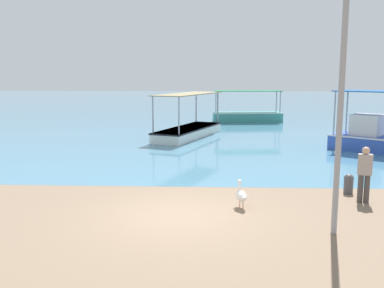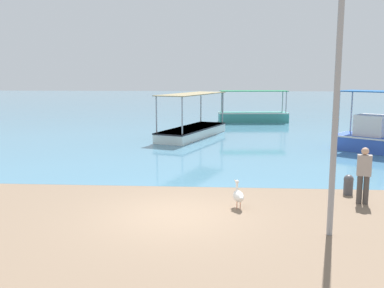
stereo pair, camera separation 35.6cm
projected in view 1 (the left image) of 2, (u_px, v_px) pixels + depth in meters
name	position (u px, v px, depth m)	size (l,w,h in m)	color
ground	(177.00, 215.00, 11.65)	(120.00, 120.00, 0.00)	#7D6650
harbor_water	(204.00, 103.00, 59.00)	(110.00, 90.00, 0.00)	teal
fishing_boat_near_right	(189.00, 129.00, 26.36)	(4.14, 7.07, 2.67)	white
fishing_boat_far_left	(247.00, 115.00, 34.82)	(5.70, 2.07, 2.54)	teal
pelican	(241.00, 195.00, 12.20)	(0.41, 0.80, 0.80)	#E0997A
lamp_post	(341.00, 90.00, 9.76)	(0.28, 0.28, 6.13)	gray
mooring_bollard	(349.00, 183.00, 13.72)	(0.31, 0.31, 0.65)	#47474C
fisherman_standing	(365.00, 173.00, 12.67)	(0.44, 0.32, 1.69)	#443E3B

